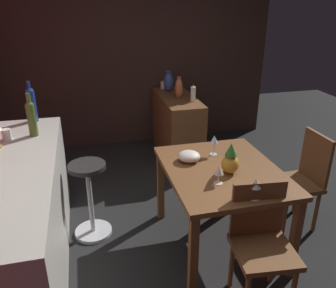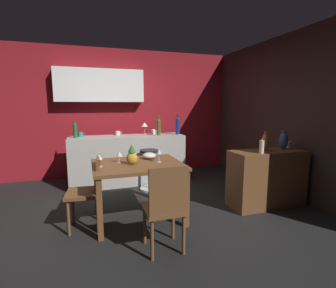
{
  "view_description": "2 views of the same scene",
  "coord_description": "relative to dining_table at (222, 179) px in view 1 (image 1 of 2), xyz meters",
  "views": [
    {
      "loc": [
        -2.3,
        0.8,
        2.03
      ],
      "look_at": [
        0.54,
        0.08,
        0.76
      ],
      "focal_mm": 36.98,
      "sensor_mm": 36.0,
      "label": 1
    },
    {
      "loc": [
        -0.6,
        -3.3,
        1.47
      ],
      "look_at": [
        0.53,
        0.14,
        0.91
      ],
      "focal_mm": 26.86,
      "sensor_mm": 36.0,
      "label": 2
    }
  ],
  "objects": [
    {
      "name": "ground_plane",
      "position": [
        -0.0,
        0.24,
        -0.65
      ],
      "size": [
        9.0,
        9.0,
        0.0
      ],
      "primitive_type": "plane",
      "color": "black"
    },
    {
      "name": "wall_side_right",
      "position": [
        2.55,
        0.54,
        0.65
      ],
      "size": [
        0.1,
        4.4,
        2.6
      ],
      "primitive_type": "cube",
      "color": "#33231E",
      "rests_on": "ground_plane"
    },
    {
      "name": "dining_table",
      "position": [
        0.0,
        0.0,
        0.0
      ],
      "size": [
        1.11,
        0.9,
        0.74
      ],
      "color": "brown",
      "rests_on": "ground_plane"
    },
    {
      "name": "kitchen_counter",
      "position": [
        0.12,
        1.58,
        -0.2
      ],
      "size": [
        2.1,
        0.6,
        0.9
      ],
      "primitive_type": "cube",
      "color": "#B2ADA3",
      "rests_on": "ground_plane"
    },
    {
      "name": "sideboard_cabinet",
      "position": [
        1.87,
        -0.14,
        -0.24
      ],
      "size": [
        1.1,
        0.44,
        0.82
      ],
      "primitive_type": "cube",
      "color": "brown",
      "rests_on": "ground_plane"
    },
    {
      "name": "chair_near_window",
      "position": [
        -0.6,
        -0.06,
        -0.17
      ],
      "size": [
        0.44,
        0.44,
        0.87
      ],
      "color": "brown",
      "rests_on": "ground_plane"
    },
    {
      "name": "chair_by_doorway",
      "position": [
        0.1,
        -0.84,
        -0.15
      ],
      "size": [
        0.4,
        0.4,
        0.91
      ],
      "color": "brown",
      "rests_on": "ground_plane"
    },
    {
      "name": "bar_stool",
      "position": [
        0.41,
        1.06,
        -0.27
      ],
      "size": [
        0.34,
        0.34,
        0.71
      ],
      "color": "#262323",
      "rests_on": "ground_plane"
    },
    {
      "name": "wine_glass_left",
      "position": [
        -0.22,
        0.12,
        0.2
      ],
      "size": [
        0.07,
        0.07,
        0.15
      ],
      "color": "silver",
      "rests_on": "dining_table"
    },
    {
      "name": "wine_glass_right",
      "position": [
        0.27,
        -0.03,
        0.23
      ],
      "size": [
        0.07,
        0.07,
        0.18
      ],
      "color": "silver",
      "rests_on": "dining_table"
    },
    {
      "name": "wine_glass_center",
      "position": [
        -0.47,
        -0.04,
        0.21
      ],
      "size": [
        0.08,
        0.08,
        0.16
      ],
      "color": "silver",
      "rests_on": "dining_table"
    },
    {
      "name": "pineapple_centerpiece",
      "position": [
        -0.08,
        -0.03,
        0.2
      ],
      "size": [
        0.14,
        0.14,
        0.25
      ],
      "color": "gold",
      "rests_on": "dining_table"
    },
    {
      "name": "fruit_bowl",
      "position": [
        0.2,
        0.22,
        0.14
      ],
      "size": [
        0.19,
        0.19,
        0.09
      ],
      "primitive_type": "ellipsoid",
      "color": "beige",
      "rests_on": "dining_table"
    },
    {
      "name": "wine_bottle_olive",
      "position": [
        0.7,
        1.48,
        0.43
      ],
      "size": [
        0.08,
        0.08,
        0.38
      ],
      "color": "#475623",
      "rests_on": "kitchen_counter"
    },
    {
      "name": "wine_bottle_cobalt",
      "position": [
        1.1,
        1.52,
        0.44
      ],
      "size": [
        0.08,
        0.08,
        0.39
      ],
      "color": "navy",
      "rests_on": "kitchen_counter"
    },
    {
      "name": "cup_white",
      "position": [
        0.65,
        1.69,
        0.3
      ],
      "size": [
        0.11,
        0.07,
        0.1
      ],
      "color": "white",
      "rests_on": "kitchen_counter"
    },
    {
      "name": "pillar_candle_tall",
      "position": [
        1.64,
        -0.28,
        0.26
      ],
      "size": [
        0.06,
        0.06,
        0.2
      ],
      "color": "white",
      "rests_on": "sideboard_cabinet"
    },
    {
      "name": "pillar_candle_short",
      "position": [
        2.32,
        -0.06,
        0.23
      ],
      "size": [
        0.07,
        0.07,
        0.13
      ],
      "color": "white",
      "rests_on": "sideboard_cabinet"
    },
    {
      "name": "vase_copper",
      "position": [
        1.81,
        -0.14,
        0.3
      ],
      "size": [
        0.1,
        0.1,
        0.27
      ],
      "color": "#B26038",
      "rests_on": "sideboard_cabinet"
    },
    {
      "name": "vase_ceramic_blue",
      "position": [
        2.17,
        -0.1,
        0.31
      ],
      "size": [
        0.13,
        0.13,
        0.28
      ],
      "color": "#334C8C",
      "rests_on": "sideboard_cabinet"
    }
  ]
}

